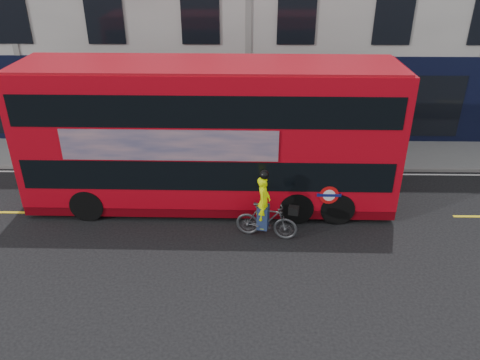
{
  "coord_description": "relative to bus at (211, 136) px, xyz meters",
  "views": [
    {
      "loc": [
        -0.0,
        -12.31,
        8.49
      ],
      "look_at": [
        -0.24,
        1.66,
        1.26
      ],
      "focal_mm": 35.0,
      "sensor_mm": 36.0,
      "label": 1
    }
  ],
  "objects": [
    {
      "name": "ground",
      "position": [
        1.23,
        -2.37,
        -2.58
      ],
      "size": [
        120.0,
        120.0,
        0.0
      ],
      "primitive_type": "plane",
      "color": "black",
      "rests_on": "ground"
    },
    {
      "name": "lane_dashes",
      "position": [
        1.23,
        -0.87,
        -2.57
      ],
      "size": [
        58.0,
        0.12,
        0.01
      ],
      "primitive_type": null,
      "color": "yellow",
      "rests_on": "ground"
    },
    {
      "name": "road_edge_line",
      "position": [
        1.23,
        2.33,
        -2.57
      ],
      "size": [
        58.0,
        0.1,
        0.01
      ],
      "primitive_type": "cube",
      "color": "silver",
      "rests_on": "ground"
    },
    {
      "name": "bus",
      "position": [
        0.0,
        0.0,
        0.0
      ],
      "size": [
        12.5,
        2.97,
        5.03
      ],
      "rotation": [
        0.0,
        0.0,
        -0.01
      ],
      "color": "#B80714",
      "rests_on": "ground"
    },
    {
      "name": "kerb",
      "position": [
        1.23,
        2.63,
        -2.51
      ],
      "size": [
        60.0,
        0.12,
        0.13
      ],
      "primitive_type": "cube",
      "color": "slate",
      "rests_on": "ground"
    },
    {
      "name": "cyclist",
      "position": [
        1.83,
        -2.19,
        -1.8
      ],
      "size": [
        2.05,
        0.98,
        2.34
      ],
      "rotation": [
        0.0,
        0.0,
        -0.22
      ],
      "color": "#45474A",
      "rests_on": "ground"
    },
    {
      "name": "pavement",
      "position": [
        1.23,
        4.13,
        -2.52
      ],
      "size": [
        60.0,
        3.0,
        0.12
      ],
      "primitive_type": "cube",
      "color": "slate",
      "rests_on": "ground"
    }
  ]
}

